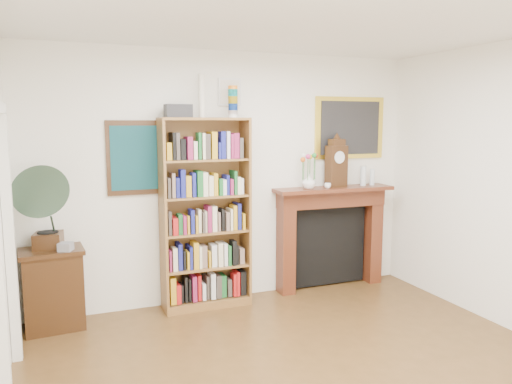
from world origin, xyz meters
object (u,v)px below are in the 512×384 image
Objects in this scene: bottle_right at (372,177)px; mantel_clock at (336,164)px; bookshelf at (205,203)px; side_cabinet at (53,289)px; fireplace at (330,228)px; cd_stack at (66,247)px; flower_vase at (309,182)px; teacup at (328,186)px; bottle_left at (363,176)px; gramophone at (46,203)px.

mantel_clock is at bearing 177.10° from bottle_right.
bookshelf is 1.74m from side_cabinet.
bottle_right is (0.55, -0.06, 0.61)m from fireplace.
bookshelf is 1.69m from mantel_clock.
cd_stack is at bearing -173.97° from bookshelf.
flower_vase is 2.16× the size of teacup.
bottle_right reaches higher than fireplace.
mantel_clock reaches higher than cd_stack.
mantel_clock is 0.44m from flower_vase.
fireplace is 7.43× the size of bottle_right.
side_cabinet is at bearing -179.06° from bottle_left.
bookshelf is at bearing -2.58° from side_cabinet.
bookshelf is 1.26m from flower_vase.
bookshelf reaches higher than cd_stack.
fireplace is at bearing 173.92° from bottle_right.
side_cabinet is 1.40× the size of mantel_clock.
gramophone reaches higher than bottle_left.
side_cabinet is at bearing -178.96° from bottle_right.
side_cabinet is 4.72× the size of flower_vase.
fireplace reaches higher than cd_stack.
flower_vase is 0.85× the size of bottle_right.
bottle_left is (0.53, 0.06, 0.09)m from teacup.
flower_vase is 0.71× the size of bottle_left.
cd_stack reaches higher than side_cabinet.
bookshelf reaches higher than flower_vase.
fireplace is (3.16, 0.13, 0.34)m from side_cabinet.
bottle_right is at bearing 0.29° from bookshelf.
flower_vase is at bearing -165.66° from fireplace.
bottle_right is (0.14, 0.01, -0.02)m from bottle_left.
bottle_left is at bearing -176.26° from bottle_right.
bookshelf is 1.60× the size of fireplace.
bookshelf is 11.91× the size of bottle_right.
bookshelf is at bearing -179.35° from bottle_right.
bottle_right is at bearing 5.66° from teacup.
bottle_right is (0.66, 0.07, 0.07)m from teacup.
bottle_left reaches higher than teacup.
bookshelf is 1.47m from cd_stack.
mantel_clock reaches higher than fireplace.
cd_stack is 0.71× the size of flower_vase.
mantel_clock is at bearing 6.67° from flower_vase.
fireplace is 0.82m from bottle_right.
flower_vase is (2.82, 0.05, 0.93)m from side_cabinet.
flower_vase reaches higher than side_cabinet.
gramophone is at bearing -178.21° from teacup.
bottle_left is at bearing 12.26° from gramophone.
fireplace is 0.79m from mantel_clock.
flower_vase is 0.89m from bottle_right.
teacup is at bearing -1.95° from bookshelf.
bottle_right is (3.73, 0.16, 0.08)m from gramophone.
cd_stack is 0.60× the size of bottle_right.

